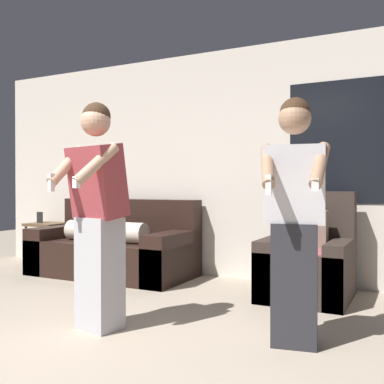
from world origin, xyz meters
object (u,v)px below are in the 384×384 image
Objects in this scene: couch at (114,249)px; side_table at (47,229)px; armchair at (308,263)px; person_left at (98,214)px; person_right at (295,219)px.

couch is 2.72× the size of side_table.
person_left is (-1.20, -1.71, 0.53)m from armchair.
couch is at bearing 123.17° from person_left.
couch is 1.91× the size of armchair.
person_left reaches higher than couch.
armchair is (2.36, -0.06, 0.02)m from couch.
armchair is at bearing 98.59° from person_right.
side_table is at bearing 175.66° from armchair.
person_right is at bearing 13.10° from person_left.
person_left is at bearing -38.85° from side_table.
armchair reaches higher than side_table.
armchair is at bearing -1.57° from couch.
side_table is (-3.66, 0.28, 0.15)m from armchair.
person_left is (2.47, -1.99, 0.39)m from side_table.
person_right is (1.41, 0.33, -0.01)m from person_left.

